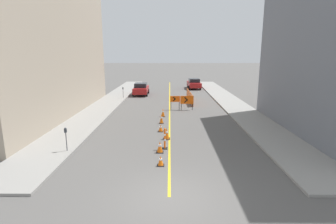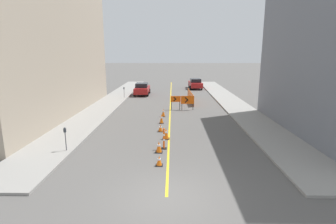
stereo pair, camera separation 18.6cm
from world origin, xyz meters
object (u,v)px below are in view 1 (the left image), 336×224
Objects in this scene: traffic_cone_fourth at (161,128)px; traffic_cone_third at (167,134)px; parked_car_curb_near at (141,89)px; parking_meter_far_curb at (123,90)px; traffic_cone_nearest at (161,161)px; arrow_barricade_primary at (175,100)px; traffic_cone_second at (160,147)px; traffic_cone_farthest at (163,112)px; traffic_cone_fifth at (161,119)px; parked_car_curb_mid at (194,84)px; parking_meter_near_curb at (66,134)px; delineator_post_front at (165,140)px; arrow_barricade_secondary at (187,100)px.

traffic_cone_third is at bearing -75.30° from traffic_cone_fourth.
parked_car_curb_near reaches higher than parking_meter_far_curb.
arrow_barricade_primary is (0.95, 13.13, 0.73)m from traffic_cone_nearest.
traffic_cone_second is at bearing -81.72° from parked_car_curb_near.
traffic_cone_second is 8.50m from traffic_cone_farthest.
parked_car_curb_near is (-3.39, 22.57, 0.55)m from traffic_cone_nearest.
traffic_cone_fifth is 0.57× the size of parking_meter_far_curb.
traffic_cone_fifth is at bearing 91.51° from traffic_cone_nearest.
parking_meter_far_curb is at bearing 131.04° from arrow_barricade_primary.
traffic_cone_third is at bearing -70.44° from parking_meter_far_curb.
traffic_cone_third is 1.71m from traffic_cone_fourth.
traffic_cone_farthest is (0.06, 2.29, -0.01)m from traffic_cone_fifth.
parked_car_curb_mid is at bearing 80.91° from traffic_cone_third.
traffic_cone_third is 16.32m from parking_meter_far_curb.
traffic_cone_fourth is at bearing -103.36° from parked_car_curb_mid.
traffic_cone_farthest is 0.55× the size of parking_meter_near_curb.
arrow_barricade_primary is at bearing 61.71° from parking_meter_near_curb.
traffic_cone_fourth is at bearing -89.63° from traffic_cone_fifth.
arrow_barricade_primary is 1.03× the size of parking_meter_far_curb.
traffic_cone_fifth is 8.08m from parking_meter_near_curb.
traffic_cone_third is at bearing -101.70° from parked_car_curb_mid.
delineator_post_front is 0.94× the size of parking_meter_far_curb.
traffic_cone_farthest is at bearing 89.44° from traffic_cone_fourth.
traffic_cone_second is at bearing -98.52° from arrow_barricade_primary.
traffic_cone_nearest is 13.24m from arrow_barricade_secondary.
traffic_cone_farthest is at bearing 90.33° from traffic_cone_second.
parked_car_curb_mid reaches higher than arrow_barricade_primary.
traffic_cone_fifth reaches higher than traffic_cone_farthest.
traffic_cone_fifth is 0.57× the size of parking_meter_near_curb.
arrow_barricade_primary is at bearing -66.02° from parked_car_curb_near.
parking_meter_near_curb is (-5.12, -0.10, 0.74)m from traffic_cone_second.
parking_meter_near_curb is at bearing -121.52° from arrow_barricade_primary.
arrow_barricade_primary is (0.71, 9.03, 0.62)m from traffic_cone_third.
traffic_cone_second is 18.44m from parking_meter_far_curb.
traffic_cone_fifth is 2.29m from traffic_cone_farthest.
traffic_cone_fourth is 4.51m from traffic_cone_farthest.
traffic_cone_second is 0.15× the size of parked_car_curb_mid.
parking_meter_near_curb is (-5.02, -4.08, 0.80)m from traffic_cone_fourth.
traffic_cone_nearest is 1.77m from traffic_cone_second.
traffic_cone_third is at bearing 86.69° from traffic_cone_nearest.
traffic_cone_farthest is 3.14m from arrow_barricade_primary.
parking_meter_near_curb is at bearing -90.00° from parking_meter_far_curb.
parked_car_curb_mid is at bearing 81.33° from delineator_post_front.
parking_meter_near_curb is (-6.17, -11.47, 0.07)m from arrow_barricade_primary.
traffic_cone_farthest is 0.54× the size of arrow_barricade_primary.
traffic_cone_farthest is at bearing 90.85° from traffic_cone_nearest.
parked_car_curb_mid reaches higher than traffic_cone_farthest.
traffic_cone_farthest is at bearing -114.23° from arrow_barricade_primary.
traffic_cone_fifth is at bearing -78.42° from parked_car_curb_near.
traffic_cone_fifth is (-0.45, 3.87, 0.00)m from traffic_cone_third.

